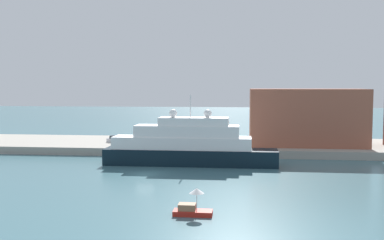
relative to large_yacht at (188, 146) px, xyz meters
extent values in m
plane|color=#3D6670|center=(-5.31, -8.60, -3.10)|extent=(400.00, 400.00, 0.00)
cube|color=gray|center=(-5.31, 17.55, -2.39)|extent=(110.00, 20.30, 1.43)
cube|color=black|center=(0.43, 0.00, -1.80)|extent=(27.96, 4.80, 2.61)
cube|color=white|center=(-0.97, 0.00, 0.48)|extent=(22.37, 4.41, 1.96)
cube|color=white|center=(-0.13, 0.00, 2.40)|extent=(16.78, 4.03, 1.86)
cube|color=white|center=(0.99, 0.00, 3.97)|extent=(11.19, 3.64, 1.30)
cylinder|color=silver|center=(0.43, 0.00, 6.44)|extent=(0.16, 0.16, 3.64)
sphere|color=white|center=(3.23, 0.00, 5.27)|extent=(1.30, 1.30, 1.30)
sphere|color=white|center=(-2.37, 0.00, 5.27)|extent=(1.30, 1.30, 1.30)
cube|color=#B22319|center=(3.92, -28.34, -2.85)|extent=(3.90, 1.54, 0.51)
cube|color=#8C6647|center=(3.34, -28.34, -2.27)|extent=(1.72, 1.23, 0.65)
cylinder|color=#B2B2B2|center=(4.31, -28.34, -1.73)|extent=(0.06, 0.06, 1.73)
cone|color=white|center=(4.31, -28.34, -0.61)|extent=(1.47, 1.47, 0.51)
cube|color=#93513D|center=(21.01, 16.28, 3.70)|extent=(21.51, 10.92, 10.75)
cube|color=silver|center=(-16.37, 16.33, -1.29)|extent=(3.86, 1.64, 0.78)
cube|color=#262D33|center=(-16.56, 16.33, -0.64)|extent=(2.32, 1.48, 0.52)
cylinder|color=#4C4C4C|center=(-11.52, 12.80, -1.02)|extent=(0.36, 0.36, 1.32)
sphere|color=tan|center=(-11.52, 12.80, -0.23)|extent=(0.24, 0.24, 0.24)
cylinder|color=black|center=(-7.29, 8.87, -1.32)|extent=(0.50, 0.50, 0.71)
camera|label=1|loc=(8.70, -72.20, 9.84)|focal=42.39mm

